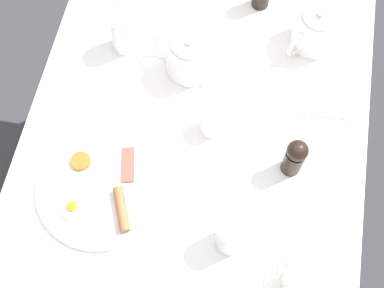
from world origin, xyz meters
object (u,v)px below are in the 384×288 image
at_px(breakfast_plate, 102,188).
at_px(water_glass_tall, 123,32).
at_px(creamer_jug, 212,122).
at_px(salt_grinder, 295,157).
at_px(spoon_for_tea, 325,115).
at_px(teapot_far, 316,29).
at_px(teacup_with_saucer_left, 300,283).
at_px(water_glass_short, 231,235).
at_px(teapot_near, 189,56).

height_order(breakfast_plate, water_glass_tall, water_glass_tall).
bearing_deg(creamer_jug, salt_grinder, -18.70).
bearing_deg(spoon_for_tea, teapot_far, 103.64).
bearing_deg(teacup_with_saucer_left, water_glass_short, 157.05).
relative_size(teapot_near, creamer_jug, 2.50).
bearing_deg(breakfast_plate, creamer_jug, 42.01).
bearing_deg(salt_grinder, teapot_far, 87.42).
distance_m(teapot_far, spoon_for_tea, 0.23).
xyz_separation_m(teapot_near, water_glass_tall, (-0.18, 0.04, 0.01)).
bearing_deg(breakfast_plate, water_glass_short, -12.36).
bearing_deg(water_glass_tall, salt_grinder, -29.73).
xyz_separation_m(teapot_near, teacup_with_saucer_left, (0.34, -0.51, -0.02)).
bearing_deg(water_glass_tall, water_glass_short, -53.03).
bearing_deg(water_glass_short, breakfast_plate, 167.64).
bearing_deg(breakfast_plate, teacup_with_saucer_left, -16.10).
bearing_deg(water_glass_tall, teacup_with_saucer_left, -46.28).
xyz_separation_m(breakfast_plate, spoon_for_tea, (0.50, 0.29, -0.01)).
distance_m(water_glass_tall, spoon_for_tea, 0.56).
bearing_deg(salt_grinder, spoon_for_tea, 66.19).
xyz_separation_m(water_glass_tall, salt_grinder, (0.47, -0.27, 0.01)).
distance_m(water_glass_short, salt_grinder, 0.24).
relative_size(teapot_near, teapot_far, 1.17).
bearing_deg(teapot_near, water_glass_short, -50.57).
xyz_separation_m(breakfast_plate, teapot_far, (0.45, 0.51, 0.04)).
xyz_separation_m(breakfast_plate, salt_grinder, (0.43, 0.14, 0.06)).
relative_size(breakfast_plate, teacup_with_saucer_left, 2.11).
bearing_deg(water_glass_short, spoon_for_tea, 62.95).
distance_m(salt_grinder, spoon_for_tea, 0.18).
bearing_deg(teapot_far, creamer_jug, -177.76).
distance_m(teapot_near, teapot_far, 0.34).
relative_size(teapot_far, creamer_jug, 2.13).
distance_m(teapot_far, water_glass_tall, 0.50).
height_order(teapot_far, teacup_with_saucer_left, teapot_far).
distance_m(teapot_far, teacup_with_saucer_left, 0.65).
xyz_separation_m(teapot_near, creamer_jug, (0.09, -0.17, -0.02)).
xyz_separation_m(water_glass_tall, water_glass_short, (0.36, -0.48, -0.01)).
xyz_separation_m(breakfast_plate, creamer_jug, (0.23, 0.21, 0.02)).
distance_m(creamer_jug, salt_grinder, 0.22).
xyz_separation_m(teacup_with_saucer_left, water_glass_tall, (-0.52, 0.55, 0.03)).
bearing_deg(spoon_for_tea, water_glass_short, -117.05).
bearing_deg(teapot_far, teapot_near, 152.64).
relative_size(water_glass_tall, spoon_for_tea, 0.74).
height_order(water_glass_short, salt_grinder, salt_grinder).
height_order(breakfast_plate, teacup_with_saucer_left, teacup_with_saucer_left).
height_order(creamer_jug, salt_grinder, salt_grinder).
relative_size(breakfast_plate, teapot_far, 1.75).
relative_size(salt_grinder, spoon_for_tea, 0.79).
height_order(creamer_jug, spoon_for_tea, creamer_jug).
relative_size(teacup_with_saucer_left, creamer_jug, 1.78).
bearing_deg(creamer_jug, water_glass_short, -72.15).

